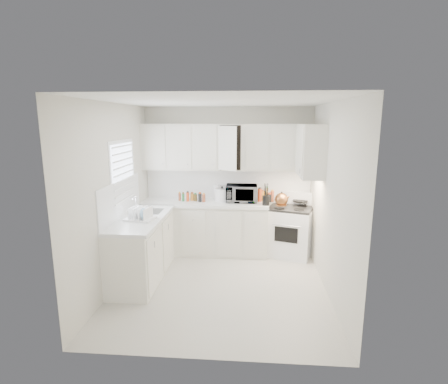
# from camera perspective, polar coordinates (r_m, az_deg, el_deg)

# --- Properties ---
(floor) EXTENTS (3.20, 3.20, 0.00)m
(floor) POSITION_cam_1_polar(r_m,az_deg,el_deg) (5.23, -0.62, -15.11)
(floor) COLOR beige
(floor) RESTS_ON ground
(ceiling) EXTENTS (3.20, 3.20, 0.00)m
(ceiling) POSITION_cam_1_polar(r_m,az_deg,el_deg) (4.68, -0.69, 14.63)
(ceiling) COLOR white
(ceiling) RESTS_ON ground
(wall_back) EXTENTS (3.00, 0.00, 3.00)m
(wall_back) POSITION_cam_1_polar(r_m,az_deg,el_deg) (6.36, 0.64, 2.06)
(wall_back) COLOR beige
(wall_back) RESTS_ON ground
(wall_front) EXTENTS (3.00, 0.00, 3.00)m
(wall_front) POSITION_cam_1_polar(r_m,az_deg,el_deg) (3.26, -3.20, -7.23)
(wall_front) COLOR beige
(wall_front) RESTS_ON ground
(wall_left) EXTENTS (0.00, 3.20, 3.20)m
(wall_left) POSITION_cam_1_polar(r_m,az_deg,el_deg) (5.15, -17.54, -0.75)
(wall_left) COLOR beige
(wall_left) RESTS_ON ground
(wall_right) EXTENTS (0.00, 3.20, 3.20)m
(wall_right) POSITION_cam_1_polar(r_m,az_deg,el_deg) (4.89, 17.12, -1.34)
(wall_right) COLOR beige
(wall_right) RESTS_ON ground
(window_blinds) EXTENTS (0.06, 0.96, 1.06)m
(window_blinds) POSITION_cam_1_polar(r_m,az_deg,el_deg) (5.42, -16.13, 2.62)
(window_blinds) COLOR white
(window_blinds) RESTS_ON wall_left
(lower_cabinets_back) EXTENTS (2.22, 0.60, 0.90)m
(lower_cabinets_back) POSITION_cam_1_polar(r_m,az_deg,el_deg) (6.30, -3.12, -5.99)
(lower_cabinets_back) COLOR beige
(lower_cabinets_back) RESTS_ON floor
(lower_cabinets_left) EXTENTS (0.60, 1.60, 0.90)m
(lower_cabinets_left) POSITION_cam_1_polar(r_m,az_deg,el_deg) (5.46, -13.25, -9.11)
(lower_cabinets_left) COLOR beige
(lower_cabinets_left) RESTS_ON floor
(countertop_back) EXTENTS (2.24, 0.64, 0.05)m
(countertop_back) POSITION_cam_1_polar(r_m,az_deg,el_deg) (6.17, -3.18, -1.81)
(countertop_back) COLOR silver
(countertop_back) RESTS_ON lower_cabinets_back
(countertop_left) EXTENTS (0.64, 1.62, 0.05)m
(countertop_left) POSITION_cam_1_polar(r_m,az_deg,el_deg) (5.31, -13.38, -4.31)
(countertop_left) COLOR silver
(countertop_left) RESTS_ON lower_cabinets_left
(backsplash_back) EXTENTS (2.98, 0.02, 0.55)m
(backsplash_back) POSITION_cam_1_polar(r_m,az_deg,el_deg) (6.36, 0.63, 1.38)
(backsplash_back) COLOR silver
(backsplash_back) RESTS_ON wall_back
(backsplash_left) EXTENTS (0.02, 1.60, 0.55)m
(backsplash_left) POSITION_cam_1_polar(r_m,az_deg,el_deg) (5.34, -16.59, -1.08)
(backsplash_left) COLOR silver
(backsplash_left) RESTS_ON wall_left
(upper_cabinets_back) EXTENTS (3.00, 0.33, 0.80)m
(upper_cabinets_back) POSITION_cam_1_polar(r_m,az_deg,el_deg) (6.17, 0.54, 3.64)
(upper_cabinets_back) COLOR beige
(upper_cabinets_back) RESTS_ON wall_back
(upper_cabinets_right) EXTENTS (0.33, 0.90, 0.80)m
(upper_cabinets_right) POSITION_cam_1_polar(r_m,az_deg,el_deg) (5.62, 13.82, 2.53)
(upper_cabinets_right) COLOR beige
(upper_cabinets_right) RESTS_ON wall_right
(sink) EXTENTS (0.42, 0.38, 0.30)m
(sink) POSITION_cam_1_polar(r_m,az_deg,el_deg) (5.60, -12.36, -1.92)
(sink) COLOR gray
(sink) RESTS_ON countertop_left
(stove) EXTENTS (0.88, 0.80, 1.12)m
(stove) POSITION_cam_1_polar(r_m,az_deg,el_deg) (6.25, 10.78, -5.28)
(stove) COLOR white
(stove) RESTS_ON floor
(tea_kettle) EXTENTS (0.34, 0.32, 0.26)m
(tea_kettle) POSITION_cam_1_polar(r_m,az_deg,el_deg) (5.95, 9.41, -1.04)
(tea_kettle) COLOR #9E5A2B
(tea_kettle) RESTS_ON stove
(frying_pan) EXTENTS (0.34, 0.48, 0.04)m
(frying_pan) POSITION_cam_1_polar(r_m,az_deg,el_deg) (6.32, 12.39, -1.36)
(frying_pan) COLOR black
(frying_pan) RESTS_ON stove
(microwave) EXTENTS (0.54, 0.30, 0.36)m
(microwave) POSITION_cam_1_polar(r_m,az_deg,el_deg) (6.12, 2.89, 0.07)
(microwave) COLOR gray
(microwave) RESTS_ON countertop_back
(rice_cooker) EXTENTS (0.31, 0.31, 0.26)m
(rice_cooker) POSITION_cam_1_polar(r_m,az_deg,el_deg) (6.20, -0.31, -0.24)
(rice_cooker) COLOR white
(rice_cooker) RESTS_ON countertop_back
(paper_towel) EXTENTS (0.12, 0.12, 0.27)m
(paper_towel) POSITION_cam_1_polar(r_m,az_deg,el_deg) (6.28, -1.17, -0.06)
(paper_towel) COLOR white
(paper_towel) RESTS_ON countertop_back
(utensil_crock) EXTENTS (0.15, 0.15, 0.39)m
(utensil_crock) POSITION_cam_1_polar(r_m,az_deg,el_deg) (5.90, 6.92, -0.31)
(utensil_crock) COLOR black
(utensil_crock) RESTS_ON countertop_back
(dish_rack) EXTENTS (0.45, 0.37, 0.22)m
(dish_rack) POSITION_cam_1_polar(r_m,az_deg,el_deg) (5.14, -13.62, -3.30)
(dish_rack) COLOR white
(dish_rack) RESTS_ON countertop_left
(spice_left_0) EXTENTS (0.06, 0.06, 0.13)m
(spice_left_0) POSITION_cam_1_polar(r_m,az_deg,el_deg) (6.35, -7.15, -0.66)
(spice_left_0) COLOR #9D492B
(spice_left_0) RESTS_ON countertop_back
(spice_left_1) EXTENTS (0.06, 0.06, 0.13)m
(spice_left_1) POSITION_cam_1_polar(r_m,az_deg,el_deg) (6.25, -6.65, -0.85)
(spice_left_1) COLOR #226631
(spice_left_1) RESTS_ON countertop_back
(spice_left_2) EXTENTS (0.06, 0.06, 0.13)m
(spice_left_2) POSITION_cam_1_polar(r_m,az_deg,el_deg) (6.32, -5.82, -0.68)
(spice_left_2) COLOR #D3461C
(spice_left_2) RESTS_ON countertop_back
(spice_left_3) EXTENTS (0.06, 0.06, 0.13)m
(spice_left_3) POSITION_cam_1_polar(r_m,az_deg,el_deg) (6.22, -5.29, -0.87)
(spice_left_3) COLOR gold
(spice_left_3) RESTS_ON countertop_back
(spice_left_4) EXTENTS (0.06, 0.06, 0.13)m
(spice_left_4) POSITION_cam_1_polar(r_m,az_deg,el_deg) (6.30, -4.48, -0.71)
(spice_left_4) COLOR brown
(spice_left_4) RESTS_ON countertop_back
(spice_left_5) EXTENTS (0.06, 0.06, 0.13)m
(spice_left_5) POSITION_cam_1_polar(r_m,az_deg,el_deg) (6.20, -3.92, -0.90)
(spice_left_5) COLOR black
(spice_left_5) RESTS_ON countertop_back
(spice_left_6) EXTENTS (0.06, 0.06, 0.13)m
(spice_left_6) POSITION_cam_1_polar(r_m,az_deg,el_deg) (6.28, -3.13, -0.73)
(spice_left_6) COLOR #9D492B
(spice_left_6) RESTS_ON countertop_back
(sauce_right_0) EXTENTS (0.06, 0.06, 0.19)m
(sauce_right_0) POSITION_cam_1_polar(r_m,az_deg,el_deg) (6.26, 5.85, -0.53)
(sauce_right_0) COLOR #D3461C
(sauce_right_0) RESTS_ON countertop_back
(sauce_right_1) EXTENTS (0.06, 0.06, 0.19)m
(sauce_right_1) POSITION_cam_1_polar(r_m,az_deg,el_deg) (6.20, 6.37, -0.66)
(sauce_right_1) COLOR gold
(sauce_right_1) RESTS_ON countertop_back
(sauce_right_2) EXTENTS (0.06, 0.06, 0.19)m
(sauce_right_2) POSITION_cam_1_polar(r_m,az_deg,el_deg) (6.26, 6.86, -0.55)
(sauce_right_2) COLOR brown
(sauce_right_2) RESTS_ON countertop_back
(sauce_right_3) EXTENTS (0.06, 0.06, 0.19)m
(sauce_right_3) POSITION_cam_1_polar(r_m,az_deg,el_deg) (6.20, 7.39, -0.67)
(sauce_right_3) COLOR black
(sauce_right_3) RESTS_ON countertop_back
(sauce_right_4) EXTENTS (0.06, 0.06, 0.19)m
(sauce_right_4) POSITION_cam_1_polar(r_m,az_deg,el_deg) (6.27, 7.86, -0.56)
(sauce_right_4) COLOR #9D492B
(sauce_right_4) RESTS_ON countertop_back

